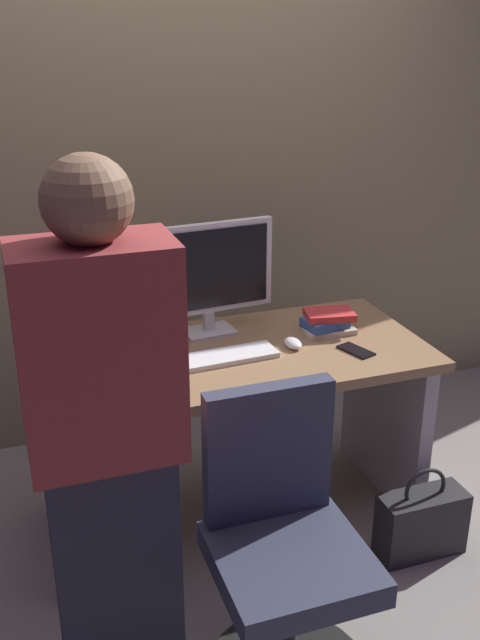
% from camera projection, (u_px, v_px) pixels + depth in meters
% --- Properties ---
extents(ground_plane, '(9.00, 9.00, 0.00)m').
position_uv_depth(ground_plane, '(236.00, 514.00, 3.04)').
color(ground_plane, gray).
extents(wall_back, '(6.40, 0.10, 3.00)m').
position_uv_depth(wall_back, '(170.00, 122.00, 3.26)').
color(wall_back, '#8C7F5B').
rests_on(wall_back, ground).
extents(desk, '(1.47, 0.72, 0.75)m').
position_uv_depth(desk, '(236.00, 405.00, 2.85)').
color(desk, '#93704C').
rests_on(desk, ground).
extents(office_chair, '(0.52, 0.52, 0.94)m').
position_uv_depth(office_chair, '(283.00, 559.00, 2.16)').
color(office_chair, black).
rests_on(office_chair, ground).
extents(person_at_desk, '(0.40, 0.24, 1.64)m').
position_uv_depth(person_at_desk, '(108.00, 455.00, 1.93)').
color(person_at_desk, '#262838').
rests_on(person_at_desk, ground).
extents(monitor, '(0.54, 0.16, 0.46)m').
position_uv_depth(monitor, '(208.00, 273.00, 2.83)').
color(monitor, silver).
rests_on(monitor, desk).
extents(keyboard, '(0.44, 0.15, 0.02)m').
position_uv_depth(keyboard, '(221.00, 358.00, 2.69)').
color(keyboard, white).
rests_on(keyboard, desk).
extents(mouse, '(0.06, 0.10, 0.03)m').
position_uv_depth(mouse, '(293.00, 343.00, 2.79)').
color(mouse, white).
rests_on(mouse, desk).
extents(cup_near_keyboard, '(0.07, 0.07, 0.10)m').
position_uv_depth(cup_near_keyboard, '(124.00, 365.00, 2.53)').
color(cup_near_keyboard, '#D84C3F').
rests_on(cup_near_keyboard, desk).
extents(cup_by_monitor, '(0.08, 0.08, 0.08)m').
position_uv_depth(cup_by_monitor, '(121.00, 341.00, 2.75)').
color(cup_by_monitor, silver).
rests_on(cup_by_monitor, desk).
extents(book_stack, '(0.22, 0.16, 0.09)m').
position_uv_depth(book_stack, '(327.00, 322.00, 2.92)').
color(book_stack, beige).
rests_on(book_stack, desk).
extents(cell_phone, '(0.11, 0.16, 0.01)m').
position_uv_depth(cell_phone, '(356.00, 351.00, 2.76)').
color(cell_phone, black).
rests_on(cell_phone, desk).
extents(handbag, '(0.34, 0.14, 0.38)m').
position_uv_depth(handbag, '(421.00, 522.00, 2.78)').
color(handbag, '#262628').
rests_on(handbag, ground).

